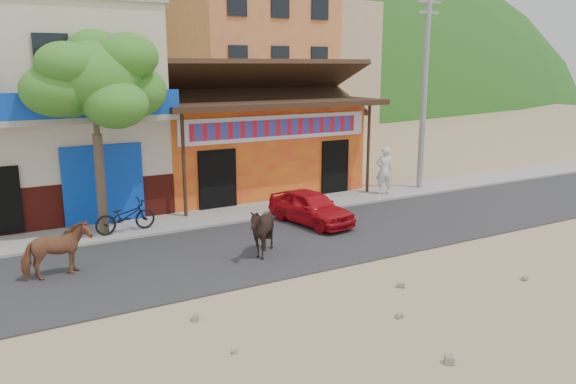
% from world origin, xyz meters
% --- Properties ---
extents(ground, '(120.00, 120.00, 0.00)m').
position_xyz_m(ground, '(0.00, 0.00, 0.00)').
color(ground, '#9E825B').
rests_on(ground, ground).
extents(road, '(60.00, 5.00, 0.04)m').
position_xyz_m(road, '(0.00, 2.50, 0.02)').
color(road, '#28282B').
rests_on(road, ground).
extents(sidewalk, '(60.00, 2.00, 0.12)m').
position_xyz_m(sidewalk, '(0.00, 6.00, 0.06)').
color(sidewalk, gray).
rests_on(sidewalk, ground).
extents(dance_club, '(8.00, 6.00, 3.60)m').
position_xyz_m(dance_club, '(2.00, 10.00, 1.80)').
color(dance_club, orange).
rests_on(dance_club, ground).
extents(cafe_building, '(7.00, 6.00, 7.00)m').
position_xyz_m(cafe_building, '(-5.50, 10.00, 3.50)').
color(cafe_building, beige).
rests_on(cafe_building, ground).
extents(apartment_front, '(9.00, 9.00, 12.00)m').
position_xyz_m(apartment_front, '(9.00, 24.00, 6.00)').
color(apartment_front, '#CC723F').
rests_on(apartment_front, ground).
extents(apartment_rear, '(8.00, 8.00, 10.00)m').
position_xyz_m(apartment_rear, '(18.00, 30.00, 5.00)').
color(apartment_rear, tan).
rests_on(apartment_rear, ground).
extents(hillside, '(100.00, 40.00, 24.00)m').
position_xyz_m(hillside, '(0.00, 70.00, 12.00)').
color(hillside, '#194C14').
rests_on(hillside, ground).
extents(tree, '(3.00, 3.00, 6.00)m').
position_xyz_m(tree, '(-4.60, 5.80, 3.12)').
color(tree, '#2D721E').
rests_on(tree, sidewalk).
extents(utility_pole, '(0.24, 0.24, 8.00)m').
position_xyz_m(utility_pole, '(8.20, 6.00, 4.12)').
color(utility_pole, gray).
rests_on(utility_pole, sidewalk).
extents(cow_tan, '(1.68, 0.96, 1.34)m').
position_xyz_m(cow_tan, '(-6.31, 2.81, 0.71)').
color(cow_tan, brown).
rests_on(cow_tan, road).
extents(cow_dark, '(1.38, 1.25, 1.41)m').
position_xyz_m(cow_dark, '(-1.30, 1.72, 0.75)').
color(cow_dark, black).
rests_on(cow_dark, road).
extents(red_car, '(1.85, 3.40, 1.10)m').
position_xyz_m(red_car, '(1.55, 3.83, 0.59)').
color(red_car, '#B70D17').
rests_on(red_car, road).
extents(scooter, '(1.93, 0.88, 0.98)m').
position_xyz_m(scooter, '(-4.00, 5.56, 0.61)').
color(scooter, black).
rests_on(scooter, sidewalk).
extents(pedestrian, '(0.80, 0.67, 1.87)m').
position_xyz_m(pedestrian, '(6.12, 5.77, 1.06)').
color(pedestrian, white).
rests_on(pedestrian, sidewalk).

